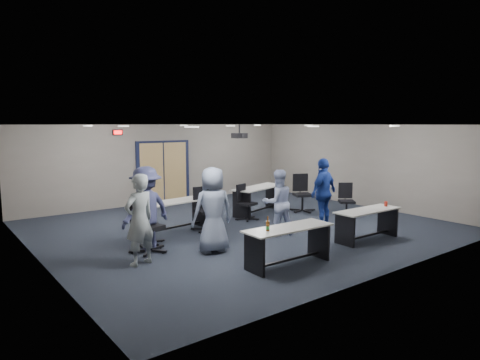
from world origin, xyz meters
TOP-DOWN VIEW (x-y plane):
  - floor at (0.00, 0.00)m, footprint 10.00×10.00m
  - back_wall at (0.00, 4.50)m, footprint 10.00×0.04m
  - front_wall at (0.00, -4.50)m, footprint 10.00×0.04m
  - left_wall at (-5.00, 0.00)m, footprint 0.04×9.00m
  - right_wall at (5.00, 0.00)m, footprint 0.04×9.00m
  - ceiling at (0.00, 0.00)m, footprint 10.00×9.00m
  - double_door at (0.00, 4.46)m, footprint 2.00×0.07m
  - exit_sign at (-1.60, 4.44)m, footprint 0.32×0.07m
  - ceiling_projector at (0.30, 0.50)m, footprint 0.35×0.32m
  - ceiling_can_lights at (0.00, 0.25)m, footprint 6.24×5.74m
  - table_front_left at (-1.21, -3.05)m, footprint 1.88×0.67m
  - table_front_right at (1.55, -2.84)m, footprint 1.80×0.63m
  - table_back_left at (-1.71, 0.63)m, footprint 1.99×0.87m
  - table_back_right at (1.43, 1.02)m, footprint 2.13×1.23m
  - chair_back_a at (-2.68, -0.04)m, footprint 0.70×0.70m
  - chair_back_b at (-1.00, 0.21)m, footprint 0.74×0.74m
  - chair_back_c at (0.60, 0.53)m, footprint 0.80×0.80m
  - chair_back_d at (2.69, 0.40)m, footprint 0.98×0.98m
  - chair_loose_left at (-2.99, -0.64)m, footprint 0.94×0.94m
  - chair_loose_right at (3.19, -0.92)m, footprint 0.87×0.87m
  - person_gray at (-3.47, -1.29)m, footprint 0.73×0.57m
  - person_plaid at (-1.88, -1.44)m, footprint 0.97×0.71m
  - person_lightblue at (0.17, -1.23)m, footprint 0.94×0.83m
  - person_navy at (1.72, -1.31)m, footprint 1.14×0.64m
  - person_back at (-2.96, -0.50)m, footprint 1.31×0.95m

SIDE VIEW (x-z plane):
  - floor at x=0.00m, z-range 0.00..0.00m
  - chair_back_a at x=-2.68m, z-range 0.00..0.95m
  - chair_loose_right at x=3.19m, z-range 0.00..0.99m
  - table_front_right at x=1.55m, z-range 0.08..0.92m
  - chair_back_c at x=0.60m, z-range 0.00..1.02m
  - table_front_left at x=-1.21m, z-range 0.01..1.04m
  - table_back_left at x=-1.71m, z-range 0.14..0.93m
  - chair_back_b at x=-1.00m, z-range 0.00..1.11m
  - table_back_right at x=1.43m, z-range 0.15..0.97m
  - chair_back_d at x=2.69m, z-range 0.00..1.17m
  - chair_loose_left at x=-2.99m, z-range 0.00..1.20m
  - person_lightblue at x=0.17m, z-range 0.00..1.62m
  - person_gray at x=-3.47m, z-range 0.00..1.79m
  - person_plaid at x=-1.88m, z-range 0.00..1.83m
  - person_navy at x=1.72m, z-range 0.00..1.83m
  - person_back at x=-2.96m, z-range 0.00..1.83m
  - double_door at x=0.00m, z-range -0.05..2.15m
  - back_wall at x=0.00m, z-range 0.00..2.70m
  - front_wall at x=0.00m, z-range 0.00..2.70m
  - left_wall at x=-5.00m, z-range 0.00..2.70m
  - right_wall at x=5.00m, z-range 0.00..2.70m
  - ceiling_projector at x=0.30m, z-range 2.22..2.59m
  - exit_sign at x=-1.60m, z-range 2.36..2.54m
  - ceiling_can_lights at x=0.00m, z-range 2.66..2.68m
  - ceiling at x=0.00m, z-range 2.68..2.72m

